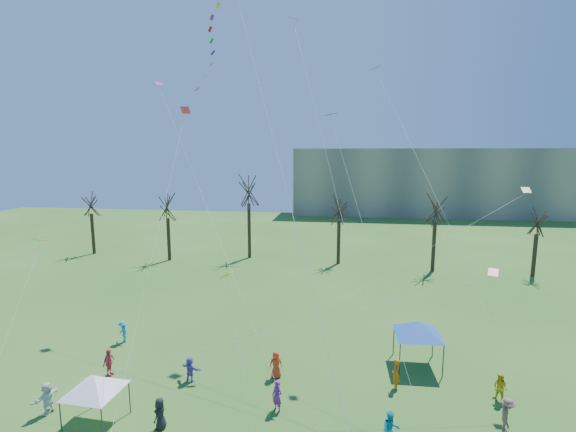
# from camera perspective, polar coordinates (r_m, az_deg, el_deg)

# --- Properties ---
(distant_building) EXTENTS (60.00, 14.00, 15.00)m
(distant_building) POSITION_cam_1_polar(r_m,az_deg,el_deg) (97.57, 19.12, 4.61)
(distant_building) COLOR gray
(distant_building) RESTS_ON ground
(bare_tree_row) EXTENTS (70.80, 9.06, 11.47)m
(bare_tree_row) POSITION_cam_1_polar(r_m,az_deg,el_deg) (50.61, 4.71, 0.82)
(bare_tree_row) COLOR black
(bare_tree_row) RESTS_ON ground
(big_box_kite) EXTENTS (4.48, 5.10, 23.84)m
(big_box_kite) POSITION_cam_1_polar(r_m,az_deg,el_deg) (21.09, -9.47, 25.06)
(big_box_kite) COLOR red
(big_box_kite) RESTS_ON ground
(canopy_tent_white) EXTENTS (3.54, 3.54, 2.66)m
(canopy_tent_white) POSITION_cam_1_polar(r_m,az_deg,el_deg) (24.36, -25.79, -20.70)
(canopy_tent_white) COLOR #3F3F44
(canopy_tent_white) RESTS_ON ground
(canopy_tent_blue) EXTENTS (4.08, 4.08, 3.06)m
(canopy_tent_blue) POSITION_cam_1_polar(r_m,az_deg,el_deg) (28.57, 18.03, -14.95)
(canopy_tent_blue) COLOR #3F3F44
(canopy_tent_blue) RESTS_ON ground
(festival_crowd) EXTENTS (26.14, 13.23, 1.85)m
(festival_crowd) POSITION_cam_1_polar(r_m,az_deg,el_deg) (23.42, -3.34, -25.03)
(festival_crowd) COLOR red
(festival_crowd) RESTS_ON ground
(small_kites_aloft) EXTENTS (28.79, 18.63, 35.26)m
(small_kites_aloft) POSITION_cam_1_polar(r_m,az_deg,el_deg) (26.31, -2.55, 8.79)
(small_kites_aloft) COLOR orange
(small_kites_aloft) RESTS_ON ground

